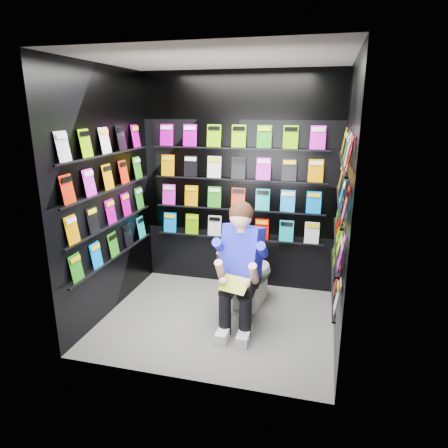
# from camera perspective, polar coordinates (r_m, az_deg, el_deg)

# --- Properties ---
(floor) EXTENTS (2.40, 2.40, 0.00)m
(floor) POSITION_cam_1_polar(r_m,az_deg,el_deg) (4.38, -0.94, -13.54)
(floor) COLOR slate
(floor) RESTS_ON ground
(ceiling) EXTENTS (2.40, 2.40, 0.00)m
(ceiling) POSITION_cam_1_polar(r_m,az_deg,el_deg) (3.83, -1.13, 22.61)
(ceiling) COLOR white
(ceiling) RESTS_ON floor
(wall_back) EXTENTS (2.40, 0.04, 2.60)m
(wall_back) POSITION_cam_1_polar(r_m,az_deg,el_deg) (4.85, 2.14, 5.84)
(wall_back) COLOR black
(wall_back) RESTS_ON floor
(wall_front) EXTENTS (2.40, 0.04, 2.60)m
(wall_front) POSITION_cam_1_polar(r_m,az_deg,el_deg) (2.98, -6.15, -0.92)
(wall_front) COLOR black
(wall_front) RESTS_ON floor
(wall_left) EXTENTS (0.04, 2.00, 2.60)m
(wall_left) POSITION_cam_1_polar(r_m,az_deg,el_deg) (4.37, -16.41, 4.02)
(wall_left) COLOR black
(wall_left) RESTS_ON floor
(wall_right) EXTENTS (0.04, 2.00, 2.60)m
(wall_right) POSITION_cam_1_polar(r_m,az_deg,el_deg) (3.77, 16.85, 2.11)
(wall_right) COLOR black
(wall_right) RESTS_ON floor
(comics_back) EXTENTS (2.10, 0.06, 1.37)m
(comics_back) POSITION_cam_1_polar(r_m,az_deg,el_deg) (4.82, 2.06, 5.83)
(comics_back) COLOR red
(comics_back) RESTS_ON wall_back
(comics_left) EXTENTS (0.06, 1.70, 1.37)m
(comics_left) POSITION_cam_1_polar(r_m,az_deg,el_deg) (4.35, -16.08, 4.07)
(comics_left) COLOR red
(comics_left) RESTS_ON wall_left
(comics_right) EXTENTS (0.06, 1.70, 1.37)m
(comics_right) POSITION_cam_1_polar(r_m,az_deg,el_deg) (3.77, 16.40, 2.22)
(comics_right) COLOR red
(comics_right) RESTS_ON wall_right
(toilet) EXTENTS (0.60, 0.83, 0.73)m
(toilet) POSITION_cam_1_polar(r_m,az_deg,el_deg) (4.53, 3.57, -7.30)
(toilet) COLOR white
(toilet) RESTS_ON floor
(longbox) EXTENTS (0.31, 0.47, 0.32)m
(longbox) POSITION_cam_1_polar(r_m,az_deg,el_deg) (4.64, 3.96, -9.51)
(longbox) COLOR white
(longbox) RESTS_ON floor
(longbox_lid) EXTENTS (0.33, 0.49, 0.03)m
(longbox_lid) POSITION_cam_1_polar(r_m,az_deg,el_deg) (4.56, 4.00, -7.49)
(longbox_lid) COLOR white
(longbox_lid) RESTS_ON longbox
(reader) EXTENTS (0.72, 0.89, 1.44)m
(reader) POSITION_cam_1_polar(r_m,az_deg,el_deg) (4.03, 2.63, -4.03)
(reader) COLOR #090AC9
(reader) RESTS_ON toilet
(held_comic) EXTENTS (0.30, 0.22, 0.11)m
(held_comic) POSITION_cam_1_polar(r_m,az_deg,el_deg) (3.79, 1.49, -8.63)
(held_comic) COLOR #2B9318
(held_comic) RESTS_ON reader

